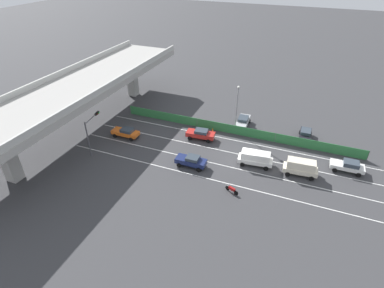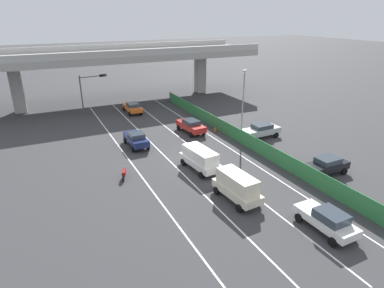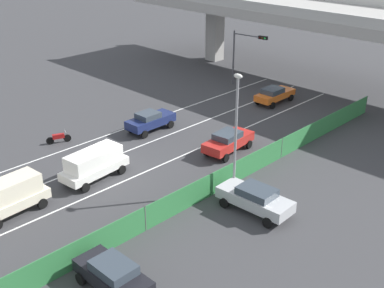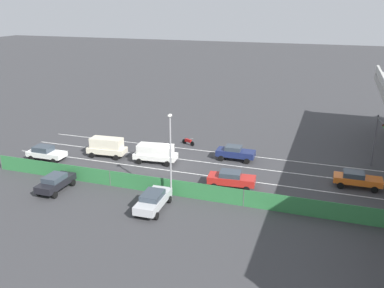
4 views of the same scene
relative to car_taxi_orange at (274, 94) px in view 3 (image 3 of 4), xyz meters
name	(u,v)px [view 3 (image 3 of 4)]	position (x,y,z in m)	size (l,w,h in m)	color
ground_plane	(109,172)	(0.23, -19.79, -0.87)	(300.00, 300.00, 0.00)	#38383A
lane_line_left_edge	(107,135)	(-5.13, -16.02, -0.87)	(0.14, 43.53, 0.01)	silver
lane_line_mid_left	(134,148)	(-1.56, -16.02, -0.87)	(0.14, 43.53, 0.01)	silver
lane_line_mid_right	(166,163)	(2.01, -16.02, -0.87)	(0.14, 43.53, 0.01)	silver
lane_line_right_edge	(201,180)	(5.59, -16.02, -0.87)	(0.14, 43.53, 0.01)	silver
elevated_overpass	(326,18)	(0.23, 7.74, 6.26)	(46.81, 11.19, 8.74)	#A09E99
green_fence	(222,179)	(7.49, -16.02, -0.08)	(0.10, 39.63, 1.58)	#2D753D
car_taxi_orange	(274,94)	(0.00, 0.00, 0.00)	(1.95, 4.46, 1.56)	orange
car_sedan_red	(228,141)	(4.00, -11.40, 0.04)	(2.29, 4.66, 1.64)	red
car_van_white	(94,163)	(0.30, -20.98, 0.31)	(2.41, 4.93, 2.07)	silver
car_van_cream	(10,195)	(0.38, -27.05, 0.39)	(2.23, 4.56, 2.23)	beige
car_sedan_navy	(150,120)	(-3.37, -12.78, 0.03)	(1.97, 4.33, 1.63)	navy
motorcycle	(59,138)	(-6.59, -19.57, -0.41)	(0.90, 1.85, 0.93)	black
parked_sedan_dark	(113,275)	(10.17, -26.90, 0.04)	(4.23, 1.99, 1.61)	black
parked_wagon_silver	(255,198)	(10.65, -16.63, 0.05)	(4.76, 2.18, 1.64)	#B2B5B7
traffic_light	(245,48)	(-5.34, 1.91, 3.19)	(3.91, 0.76, 5.72)	#47474C
street_lamp	(236,125)	(8.35, -15.89, 3.92)	(0.60, 0.36, 8.02)	gray
traffic_cone	(248,164)	(6.83, -12.47, -0.53)	(0.47, 0.47, 0.74)	orange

